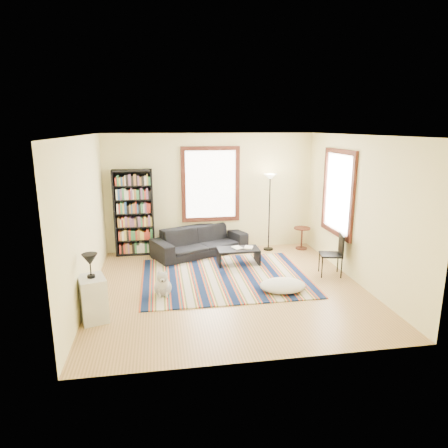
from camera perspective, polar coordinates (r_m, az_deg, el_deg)
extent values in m
cube|color=tan|center=(7.66, 0.62, -9.27)|extent=(5.00, 5.00, 0.10)
cube|color=white|center=(7.05, 0.68, 12.97)|extent=(5.00, 5.00, 0.10)
cube|color=#FCF0AA|center=(9.69, -1.98, 4.57)|extent=(5.00, 0.10, 2.80)
cube|color=#FCF0AA|center=(4.81, 5.93, -5.06)|extent=(5.00, 0.10, 2.80)
cube|color=#FCF0AA|center=(7.23, -19.67, 0.60)|extent=(0.10, 5.00, 2.80)
cube|color=#FCF0AA|center=(8.05, 18.83, 1.94)|extent=(0.10, 5.00, 2.80)
cube|color=white|center=(9.59, -1.92, 5.68)|extent=(1.20, 0.06, 1.60)
cube|color=white|center=(8.68, 16.01, 4.30)|extent=(0.06, 1.20, 1.60)
cube|color=#0B193A|center=(8.06, 0.07, -7.60)|extent=(3.27, 2.61, 0.02)
imported|color=black|center=(9.41, -3.45, -2.46)|extent=(1.67, 2.37, 0.65)
cube|color=black|center=(9.48, -12.75, 1.57)|extent=(0.90, 0.30, 2.00)
cube|color=black|center=(8.76, 2.04, -4.65)|extent=(0.99, 0.68, 0.36)
imported|color=beige|center=(8.69, 1.40, -3.49)|extent=(0.29, 0.25, 0.02)
imported|color=beige|center=(8.78, 2.95, -3.32)|extent=(0.25, 0.29, 0.02)
ellipsoid|color=silver|center=(7.49, 8.38, -8.68)|extent=(0.94, 0.76, 0.21)
cylinder|color=#4B2012|center=(10.01, 11.04, -2.01)|extent=(0.47, 0.47, 0.54)
cube|color=black|center=(8.36, 15.00, -4.25)|extent=(0.50, 0.49, 0.86)
cube|color=silver|center=(6.61, -18.20, -10.10)|extent=(0.51, 0.59, 0.70)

